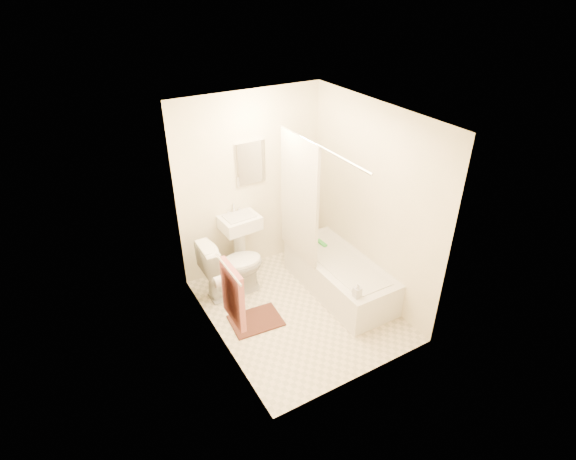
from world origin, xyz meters
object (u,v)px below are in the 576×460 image
toilet (232,267)px  sink (240,242)px  bathtub (339,276)px  bath_mat (256,320)px  soap_bottle (357,290)px

toilet → sink: size_ratio=0.84×
toilet → sink: 0.45m
bathtub → bath_mat: size_ratio=2.72×
sink → bath_mat: 1.13m
soap_bottle → bath_mat: bearing=144.9°
toilet → bathtub: toilet is taller
bathtub → bath_mat: 1.21m
sink → soap_bottle: (0.66, -1.65, 0.06)m
bath_mat → soap_bottle: soap_bottle is taller
sink → bathtub: (0.91, -0.99, -0.25)m
toilet → bath_mat: 0.75m
bathtub → soap_bottle: 0.77m
bath_mat → soap_bottle: 1.26m
toilet → soap_bottle: (0.93, -1.30, 0.15)m
bathtub → soap_bottle: size_ratio=8.90×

